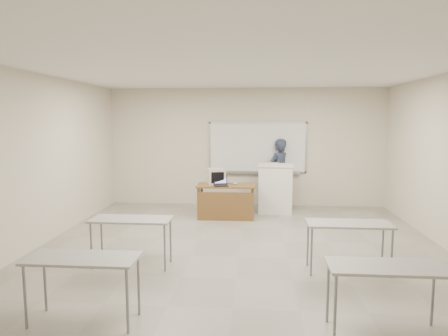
# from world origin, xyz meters

# --- Properties ---
(floor) EXTENTS (7.00, 8.00, 0.01)m
(floor) POSITION_xyz_m (0.00, 0.00, -0.01)
(floor) COLOR gray
(floor) RESTS_ON ground
(whiteboard) EXTENTS (2.48, 0.10, 1.31)m
(whiteboard) POSITION_xyz_m (0.30, 3.97, 1.48)
(whiteboard) COLOR white
(whiteboard) RESTS_ON floor
(student_desks) EXTENTS (4.40, 2.20, 0.73)m
(student_desks) POSITION_xyz_m (-0.00, -1.35, 0.67)
(student_desks) COLOR #979692
(student_desks) RESTS_ON floor
(instructor_desk) EXTENTS (1.30, 0.65, 0.75)m
(instructor_desk) POSITION_xyz_m (-0.40, 2.49, 0.52)
(instructor_desk) COLOR brown
(instructor_desk) RESTS_ON floor
(podium) EXTENTS (0.82, 0.60, 1.16)m
(podium) POSITION_xyz_m (0.73, 3.20, 0.58)
(podium) COLOR white
(podium) RESTS_ON floor
(crt_monitor) EXTENTS (0.38, 0.43, 0.36)m
(crt_monitor) POSITION_xyz_m (-0.65, 2.73, 0.92)
(crt_monitor) COLOR beige
(crt_monitor) RESTS_ON instructor_desk
(laptop) EXTENTS (0.31, 0.29, 0.23)m
(laptop) POSITION_xyz_m (-0.50, 2.47, 0.81)
(laptop) COLOR black
(laptop) RESTS_ON instructor_desk
(mouse) EXTENTS (0.11, 0.08, 0.04)m
(mouse) POSITION_xyz_m (-0.20, 2.65, 0.77)
(mouse) COLOR #A3A4A9
(mouse) RESTS_ON instructor_desk
(keyboard) EXTENTS (0.46, 0.17, 0.03)m
(keyboard) POSITION_xyz_m (0.58, 3.28, 1.17)
(keyboard) COLOR beige
(keyboard) RESTS_ON podium
(presenter) EXTENTS (0.74, 0.74, 1.73)m
(presenter) POSITION_xyz_m (0.84, 3.86, 0.86)
(presenter) COLOR black
(presenter) RESTS_ON floor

